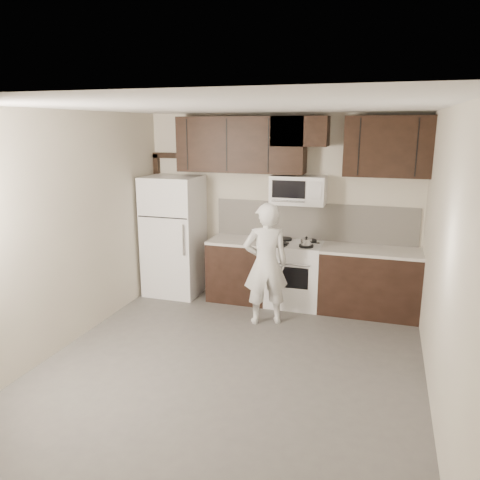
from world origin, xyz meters
The scene contains 14 objects.
floor centered at (0.00, 0.00, 0.00)m, with size 4.50×4.50×0.00m, color #565351.
back_wall centered at (0.00, 2.25, 1.35)m, with size 4.00×4.00×0.00m, color beige.
ceiling centered at (0.00, 0.00, 2.70)m, with size 4.50×4.50×0.00m, color white.
counter_run centered at (0.60, 1.94, 0.46)m, with size 2.95×0.64×0.91m.
stove centered at (0.30, 1.94, 0.46)m, with size 0.76×0.66×0.94m.
backsplash centered at (0.50, 2.24, 1.18)m, with size 2.90×0.02×0.54m, color beige.
upper_cabinets centered at (0.21, 2.08, 2.28)m, with size 3.48×0.35×0.78m.
microwave centered at (0.30, 2.06, 1.65)m, with size 0.76×0.42×0.40m.
refrigerator centered at (-1.55, 1.89, 0.90)m, with size 0.80×0.76×1.80m.
door_trim centered at (-1.92, 2.21, 1.25)m, with size 0.50×0.08×2.12m.
saucepan centered at (0.48, 1.79, 0.97)m, with size 0.26×0.15×0.15m.
baking_tray centered at (0.03, 1.77, 0.92)m, with size 0.37×0.28×0.02m, color black.
pizza centered at (0.03, 1.77, 0.94)m, with size 0.25×0.25×0.02m, color tan.
person centered at (0.06, 1.19, 0.80)m, with size 0.58×0.38×1.60m, color white.
Camera 1 is at (1.47, -4.38, 2.52)m, focal length 35.00 mm.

